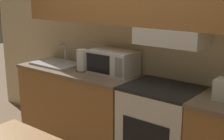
{
  "coord_description": "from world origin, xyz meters",
  "views": [
    {
      "loc": [
        1.82,
        -2.77,
        1.79
      ],
      "look_at": [
        0.05,
        -0.54,
        1.07
      ],
      "focal_mm": 50.0,
      "sensor_mm": 36.0,
      "label": 1
    }
  ],
  "objects_px": {
    "stove_range": "(161,132)",
    "paper_towel_roll": "(82,60)",
    "microwave": "(113,62)",
    "sink_basin": "(57,63)"
  },
  "relations": [
    {
      "from": "stove_range",
      "to": "paper_towel_roll",
      "type": "xyz_separation_m",
      "value": [
        -1.01,
        -0.04,
        0.58
      ]
    },
    {
      "from": "stove_range",
      "to": "microwave",
      "type": "relative_size",
      "value": 1.77
    },
    {
      "from": "sink_basin",
      "to": "paper_towel_roll",
      "type": "height_order",
      "value": "sink_basin"
    },
    {
      "from": "microwave",
      "to": "sink_basin",
      "type": "xyz_separation_m",
      "value": [
        -0.79,
        -0.1,
        -0.11
      ]
    },
    {
      "from": "stove_range",
      "to": "paper_towel_roll",
      "type": "height_order",
      "value": "paper_towel_roll"
    },
    {
      "from": "microwave",
      "to": "paper_towel_roll",
      "type": "xyz_separation_m",
      "value": [
        -0.34,
        -0.14,
        -0.01
      ]
    },
    {
      "from": "sink_basin",
      "to": "microwave",
      "type": "bearing_deg",
      "value": 7.36
    },
    {
      "from": "microwave",
      "to": "sink_basin",
      "type": "bearing_deg",
      "value": -172.64
    },
    {
      "from": "stove_range",
      "to": "paper_towel_roll",
      "type": "relative_size",
      "value": 3.73
    },
    {
      "from": "stove_range",
      "to": "sink_basin",
      "type": "distance_m",
      "value": 1.54
    }
  ]
}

